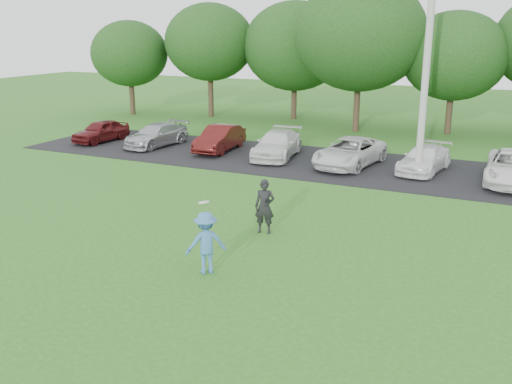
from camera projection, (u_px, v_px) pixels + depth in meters
ground at (195, 279)px, 13.91m from camera, size 100.00×100.00×0.00m
parking_lot at (347, 165)px, 25.21m from camera, size 32.00×6.50×0.03m
utility_pole at (427, 53)px, 21.81m from camera, size 0.28×0.28×9.88m
frisbee_player at (206, 243)px, 14.09m from camera, size 1.15×1.13×1.98m
camera_bystander at (265, 207)px, 16.83m from camera, size 0.67×0.51×1.64m
parked_cars at (385, 155)px, 24.43m from camera, size 28.79×5.08×1.25m
tree_row at (427, 45)px, 31.72m from camera, size 42.39×9.85×8.64m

